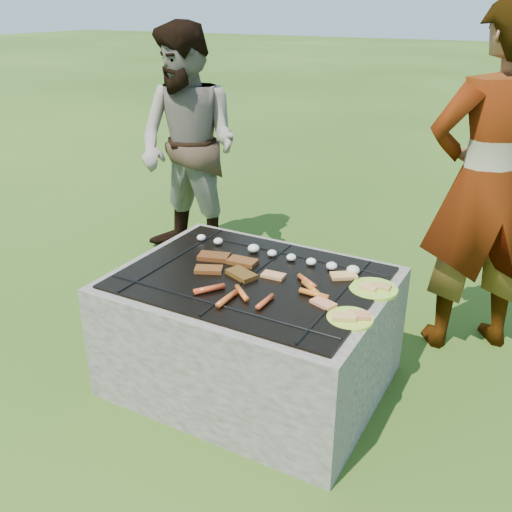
{
  "coord_description": "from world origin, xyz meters",
  "views": [
    {
      "loc": [
        1.22,
        -2.16,
        1.83
      ],
      "look_at": [
        0.0,
        0.05,
        0.7
      ],
      "focal_mm": 40.0,
      "sensor_mm": 36.0,
      "label": 1
    }
  ],
  "objects_px": {
    "plate_far": "(374,289)",
    "cook": "(487,186)",
    "fire_pit": "(251,334)",
    "plate_near": "(350,318)",
    "bystander": "(189,147)"
  },
  "relations": [
    {
      "from": "plate_far",
      "to": "cook",
      "type": "distance_m",
      "value": 0.91
    },
    {
      "from": "fire_pit",
      "to": "plate_near",
      "type": "relative_size",
      "value": 6.43
    },
    {
      "from": "fire_pit",
      "to": "cook",
      "type": "relative_size",
      "value": 0.69
    },
    {
      "from": "fire_pit",
      "to": "plate_far",
      "type": "bearing_deg",
      "value": 16.49
    },
    {
      "from": "cook",
      "to": "fire_pit",
      "type": "bearing_deg",
      "value": 11.2
    },
    {
      "from": "cook",
      "to": "bystander",
      "type": "distance_m",
      "value": 2.11
    },
    {
      "from": "plate_near",
      "to": "bystander",
      "type": "xyz_separation_m",
      "value": [
        -1.76,
        1.34,
        0.25
      ]
    },
    {
      "from": "plate_far",
      "to": "fire_pit",
      "type": "bearing_deg",
      "value": -163.51
    },
    {
      "from": "cook",
      "to": "bystander",
      "type": "relative_size",
      "value": 1.1
    },
    {
      "from": "plate_far",
      "to": "plate_near",
      "type": "relative_size",
      "value": 1.44
    },
    {
      "from": "plate_near",
      "to": "plate_far",
      "type": "bearing_deg",
      "value": 89.96
    },
    {
      "from": "plate_far",
      "to": "bystander",
      "type": "height_order",
      "value": "bystander"
    },
    {
      "from": "fire_pit",
      "to": "cook",
      "type": "xyz_separation_m",
      "value": [
        0.89,
        0.94,
        0.67
      ]
    },
    {
      "from": "cook",
      "to": "plate_near",
      "type": "bearing_deg",
      "value": 37.68
    },
    {
      "from": "plate_near",
      "to": "bystander",
      "type": "distance_m",
      "value": 2.23
    }
  ]
}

